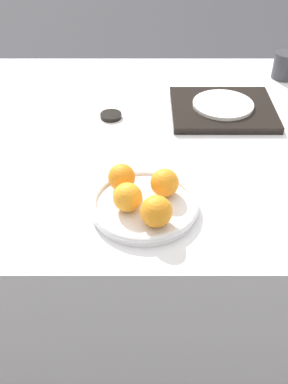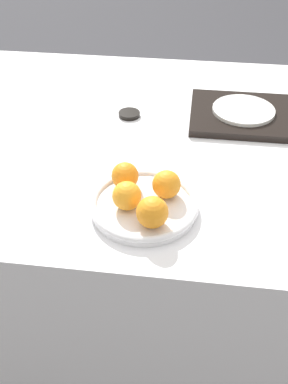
% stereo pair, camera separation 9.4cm
% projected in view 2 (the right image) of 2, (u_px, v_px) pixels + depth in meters
% --- Properties ---
extents(ground_plane, '(12.00, 12.00, 0.00)m').
position_uv_depth(ground_plane, '(111.00, 298.00, 1.70)').
color(ground_plane, '#38383D').
extents(table, '(1.38, 1.01, 0.74)m').
position_uv_depth(table, '(106.00, 227.00, 1.47)').
color(table, white).
rests_on(table, ground_plane).
extents(fruit_platter, '(0.23, 0.23, 0.03)m').
position_uv_depth(fruit_platter, '(144.00, 205.00, 0.96)').
color(fruit_platter, silver).
rests_on(fruit_platter, table).
extents(orange_0, '(0.06, 0.06, 0.06)m').
position_uv_depth(orange_0, '(166.00, 184.00, 0.96)').
color(orange_0, orange).
rests_on(orange_0, fruit_platter).
extents(orange_1, '(0.06, 0.06, 0.06)m').
position_uv_depth(orange_1, '(127.00, 196.00, 0.93)').
color(orange_1, orange).
rests_on(orange_1, fruit_platter).
extents(orange_2, '(0.07, 0.07, 0.07)m').
position_uv_depth(orange_2, '(152.00, 212.00, 0.89)').
color(orange_2, orange).
rests_on(orange_2, fruit_platter).
extents(orange_3, '(0.06, 0.06, 0.06)m').
position_uv_depth(orange_3, '(125.00, 176.00, 0.99)').
color(orange_3, orange).
rests_on(orange_3, fruit_platter).
extents(serving_tray, '(0.30, 0.25, 0.02)m').
position_uv_depth(serving_tray, '(243.00, 115.00, 1.28)').
color(serving_tray, black).
rests_on(serving_tray, table).
extents(side_plate, '(0.18, 0.18, 0.01)m').
position_uv_depth(side_plate, '(244.00, 110.00, 1.27)').
color(side_plate, silver).
rests_on(side_plate, serving_tray).
extents(soy_dish, '(0.06, 0.06, 0.01)m').
position_uv_depth(soy_dish, '(129.00, 114.00, 1.29)').
color(soy_dish, black).
rests_on(soy_dish, table).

